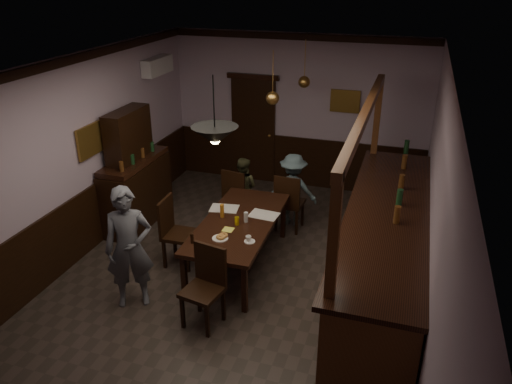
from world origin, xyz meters
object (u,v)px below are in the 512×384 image
at_px(chair_side, 174,229).
at_px(pendant_brass_mid, 273,98).
at_px(chair_far_left, 237,194).
at_px(chair_far_right, 289,201).
at_px(pendant_iron, 215,135).
at_px(soda_can, 237,221).
at_px(bar_counter, 384,249).
at_px(sideboard, 135,180).
at_px(person_seated_right, 293,190).
at_px(dining_table, 239,225).
at_px(person_standing, 129,248).
at_px(person_seated_left, 243,188).
at_px(chair_near, 206,282).
at_px(pendant_brass_far, 304,82).
at_px(coffee_cup, 248,239).

xyz_separation_m(chair_side, pendant_brass_mid, (1.10, 1.32, 1.72)).
bearing_deg(chair_far_left, chair_far_right, -169.30).
height_order(pendant_iron, pendant_brass_mid, same).
bearing_deg(soda_can, bar_counter, 4.35).
xyz_separation_m(sideboard, bar_counter, (4.20, -0.73, -0.16)).
bearing_deg(person_seated_right, chair_side, 49.50).
xyz_separation_m(sideboard, pendant_brass_mid, (2.31, 0.32, 1.49)).
xyz_separation_m(person_seated_right, soda_can, (-0.41, -1.67, 0.17)).
bearing_deg(person_seated_right, pendant_brass_mid, 58.27).
relative_size(dining_table, person_standing, 1.33).
distance_m(person_seated_left, pendant_iron, 2.96).
height_order(chair_side, pendant_brass_mid, pendant_brass_mid).
height_order(bar_counter, pendant_iron, pendant_iron).
bearing_deg(soda_can, dining_table, 97.76).
height_order(person_standing, soda_can, person_standing).
xyz_separation_m(chair_far_right, person_standing, (-1.45, -2.54, 0.28)).
bearing_deg(person_seated_right, chair_near, 79.28).
bearing_deg(sideboard, pendant_brass_mid, 7.92).
bearing_deg(dining_table, soda_can, -82.24).
bearing_deg(person_seated_right, chair_far_right, 86.71).
bearing_deg(person_seated_left, bar_counter, 154.52).
height_order(person_standing, pendant_brass_far, pendant_brass_far).
relative_size(soda_can, bar_counter, 0.03).
xyz_separation_m(soda_can, pendant_iron, (-0.00, -0.69, 1.48)).
xyz_separation_m(chair_far_left, coffee_cup, (0.81, -1.78, 0.25)).
relative_size(dining_table, chair_far_left, 2.21).
xyz_separation_m(chair_side, person_standing, (-0.10, -1.05, 0.26)).
relative_size(chair_near, person_standing, 0.62).
relative_size(chair_far_right, chair_side, 0.97).
distance_m(chair_far_left, person_standing, 2.60).
relative_size(person_standing, coffee_cup, 20.82).
distance_m(dining_table, person_seated_left, 1.62).
distance_m(chair_near, pendant_iron, 1.80).
relative_size(chair_far_right, person_seated_left, 0.92).
bearing_deg(person_seated_left, chair_far_left, 92.86).
bearing_deg(person_seated_left, person_standing, 83.94).
height_order(chair_near, chair_side, chair_side).
bearing_deg(person_standing, bar_counter, -6.36).
xyz_separation_m(chair_near, pendant_iron, (-0.03, 0.52, 1.72)).
height_order(coffee_cup, sideboard, sideboard).
relative_size(bar_counter, pendant_iron, 5.53).
bearing_deg(pendant_iron, dining_table, 91.00).
xyz_separation_m(person_seated_left, person_seated_right, (0.90, 0.02, 0.08)).
bearing_deg(pendant_iron, chair_side, 148.42).
relative_size(coffee_cup, sideboard, 0.04).
bearing_deg(coffee_cup, pendant_brass_far, 88.07).
xyz_separation_m(chair_far_right, sideboard, (-2.56, -0.50, 0.25)).
bearing_deg(pendant_brass_mid, sideboard, -172.08).
bearing_deg(soda_can, person_seated_right, 76.28).
xyz_separation_m(chair_far_left, pendant_brass_far, (0.86, 1.08, 1.75)).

